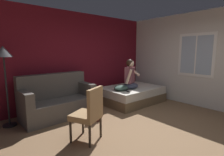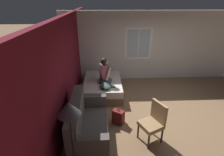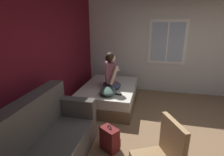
{
  "view_description": "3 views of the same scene",
  "coord_description": "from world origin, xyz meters",
  "px_view_note": "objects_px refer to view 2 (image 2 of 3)",
  "views": [
    {
      "loc": [
        -2.6,
        -1.89,
        1.6
      ],
      "look_at": [
        0.18,
        1.39,
        0.93
      ],
      "focal_mm": 28.0,
      "sensor_mm": 36.0,
      "label": 1
    },
    {
      "loc": [
        -4.18,
        1.72,
        3.09
      ],
      "look_at": [
        0.12,
        1.53,
        1.12
      ],
      "focal_mm": 28.0,
      "sensor_mm": 36.0,
      "label": 2
    },
    {
      "loc": [
        -2.72,
        0.8,
        2.0
      ],
      "look_at": [
        0.48,
        1.54,
        0.97
      ],
      "focal_mm": 28.0,
      "sensor_mm": 36.0,
      "label": 3
    }
  ],
  "objects_px": {
    "backpack": "(119,117)",
    "couch": "(87,126)",
    "person_seated": "(105,73)",
    "floor_lamp": "(70,117)",
    "side_chair": "(154,121)",
    "throw_pillow": "(106,86)",
    "cell_phone": "(113,87)",
    "bed": "(103,87)"
  },
  "relations": [
    {
      "from": "person_seated",
      "to": "throw_pillow",
      "type": "relative_size",
      "value": 1.82
    },
    {
      "from": "backpack",
      "to": "throw_pillow",
      "type": "relative_size",
      "value": 0.95
    },
    {
      "from": "person_seated",
      "to": "backpack",
      "type": "bearing_deg",
      "value": -167.38
    },
    {
      "from": "side_chair",
      "to": "cell_phone",
      "type": "relative_size",
      "value": 6.81
    },
    {
      "from": "couch",
      "to": "throw_pillow",
      "type": "distance_m",
      "value": 1.79
    },
    {
      "from": "couch",
      "to": "throw_pillow",
      "type": "xyz_separation_m",
      "value": [
        1.72,
        -0.46,
        0.16
      ]
    },
    {
      "from": "person_seated",
      "to": "backpack",
      "type": "xyz_separation_m",
      "value": [
        -1.55,
        -0.35,
        -0.64
      ]
    },
    {
      "from": "backpack",
      "to": "floor_lamp",
      "type": "bearing_deg",
      "value": 150.85
    },
    {
      "from": "backpack",
      "to": "cell_phone",
      "type": "xyz_separation_m",
      "value": [
        1.19,
        0.1,
        0.29
      ]
    },
    {
      "from": "backpack",
      "to": "couch",
      "type": "bearing_deg",
      "value": 126.0
    },
    {
      "from": "cell_phone",
      "to": "couch",
      "type": "bearing_deg",
      "value": -8.66
    },
    {
      "from": "couch",
      "to": "cell_phone",
      "type": "relative_size",
      "value": 11.95
    },
    {
      "from": "side_chair",
      "to": "cell_phone",
      "type": "distance_m",
      "value": 2.0
    },
    {
      "from": "person_seated",
      "to": "cell_phone",
      "type": "height_order",
      "value": "person_seated"
    },
    {
      "from": "throw_pillow",
      "to": "side_chair",
      "type": "bearing_deg",
      "value": -148.87
    },
    {
      "from": "person_seated",
      "to": "throw_pillow",
      "type": "xyz_separation_m",
      "value": [
        -0.4,
        -0.02,
        -0.29
      ]
    },
    {
      "from": "throw_pillow",
      "to": "cell_phone",
      "type": "height_order",
      "value": "throw_pillow"
    },
    {
      "from": "cell_phone",
      "to": "bed",
      "type": "bearing_deg",
      "value": -134.68
    },
    {
      "from": "person_seated",
      "to": "cell_phone",
      "type": "xyz_separation_m",
      "value": [
        -0.37,
        -0.25,
        -0.35
      ]
    },
    {
      "from": "person_seated",
      "to": "side_chair",
      "type": "bearing_deg",
      "value": -153.31
    },
    {
      "from": "couch",
      "to": "floor_lamp",
      "type": "relative_size",
      "value": 1.01
    },
    {
      "from": "side_chair",
      "to": "bed",
      "type": "bearing_deg",
      "value": 26.86
    },
    {
      "from": "bed",
      "to": "side_chair",
      "type": "distance_m",
      "value": 2.64
    },
    {
      "from": "person_seated",
      "to": "backpack",
      "type": "relative_size",
      "value": 1.91
    },
    {
      "from": "bed",
      "to": "throw_pillow",
      "type": "distance_m",
      "value": 0.65
    },
    {
      "from": "person_seated",
      "to": "floor_lamp",
      "type": "bearing_deg",
      "value": 170.17
    },
    {
      "from": "side_chair",
      "to": "throw_pillow",
      "type": "bearing_deg",
      "value": 31.13
    },
    {
      "from": "bed",
      "to": "side_chair",
      "type": "relative_size",
      "value": 1.89
    },
    {
      "from": "person_seated",
      "to": "throw_pillow",
      "type": "distance_m",
      "value": 0.49
    },
    {
      "from": "couch",
      "to": "floor_lamp",
      "type": "distance_m",
      "value": 1.47
    },
    {
      "from": "side_chair",
      "to": "person_seated",
      "type": "height_order",
      "value": "person_seated"
    },
    {
      "from": "person_seated",
      "to": "backpack",
      "type": "distance_m",
      "value": 1.72
    },
    {
      "from": "side_chair",
      "to": "backpack",
      "type": "height_order",
      "value": "side_chair"
    },
    {
      "from": "throw_pillow",
      "to": "cell_phone",
      "type": "xyz_separation_m",
      "value": [
        0.03,
        -0.23,
        -0.07
      ]
    },
    {
      "from": "person_seated",
      "to": "floor_lamp",
      "type": "relative_size",
      "value": 0.51
    },
    {
      "from": "bed",
      "to": "floor_lamp",
      "type": "height_order",
      "value": "floor_lamp"
    },
    {
      "from": "cell_phone",
      "to": "person_seated",
      "type": "bearing_deg",
      "value": -133.21
    },
    {
      "from": "couch",
      "to": "floor_lamp",
      "type": "height_order",
      "value": "floor_lamp"
    },
    {
      "from": "bed",
      "to": "cell_phone",
      "type": "bearing_deg",
      "value": -147.33
    },
    {
      "from": "person_seated",
      "to": "bed",
      "type": "bearing_deg",
      "value": 29.04
    },
    {
      "from": "side_chair",
      "to": "throw_pillow",
      "type": "xyz_separation_m",
      "value": [
        1.78,
        1.08,
        0.02
      ]
    },
    {
      "from": "bed",
      "to": "floor_lamp",
      "type": "xyz_separation_m",
      "value": [
        -3.32,
        0.46,
        1.19
      ]
    }
  ]
}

